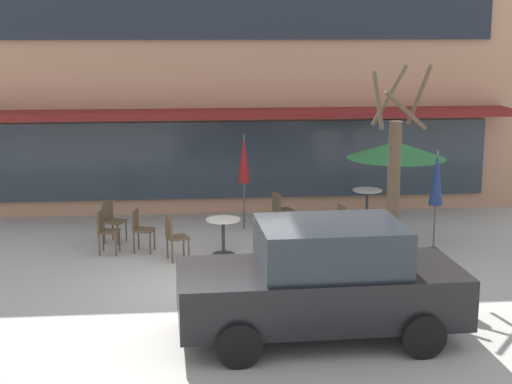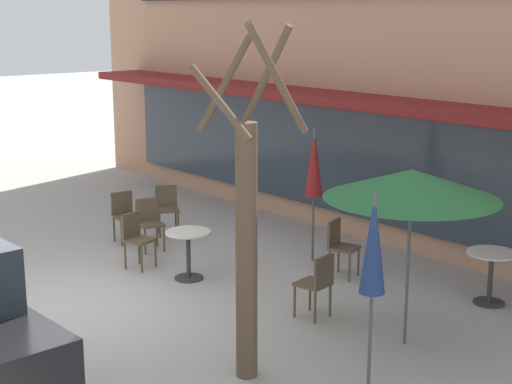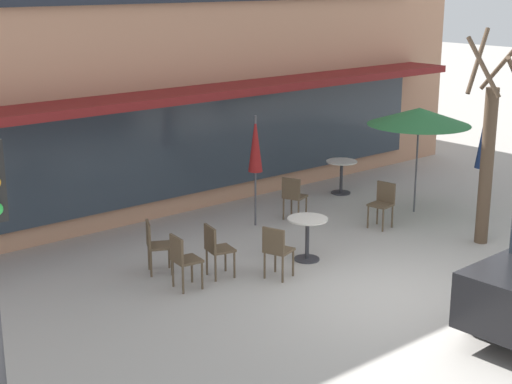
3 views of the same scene
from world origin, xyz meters
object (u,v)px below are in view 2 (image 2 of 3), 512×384
(cafe_chair_2, at_px, (317,281))
(patio_umbrella_corner_open, at_px, (412,184))
(cafe_chair_1, at_px, (149,220))
(cafe_chair_4, at_px, (124,213))
(cafe_table_streetside, at_px, (188,247))
(cafe_table_near_wall, at_px, (491,269))
(cafe_chair_3, at_px, (167,206))
(cafe_chair_0, at_px, (340,244))
(cafe_chair_5, at_px, (136,236))
(patio_umbrella_cream_folded, at_px, (314,164))
(patio_umbrella_green_folded, at_px, (373,245))
(street_tree, at_px, (247,228))

(cafe_chair_2, bearing_deg, patio_umbrella_corner_open, 10.57)
(cafe_chair_1, bearing_deg, cafe_chair_4, -174.75)
(cafe_table_streetside, relative_size, cafe_chair_2, 0.85)
(cafe_table_near_wall, relative_size, cafe_chair_4, 0.85)
(cafe_chair_2, bearing_deg, cafe_chair_3, 170.44)
(patio_umbrella_corner_open, height_order, cafe_chair_1, patio_umbrella_corner_open)
(cafe_chair_0, xyz_separation_m, cafe_chair_5, (-2.39, -2.17, 0.00))
(cafe_table_streetside, height_order, patio_umbrella_corner_open, patio_umbrella_corner_open)
(cafe_chair_5, bearing_deg, patio_umbrella_cream_folded, 56.60)
(cafe_table_near_wall, bearing_deg, cafe_chair_1, -157.05)
(cafe_table_near_wall, height_order, patio_umbrella_green_folded, patio_umbrella_green_folded)
(patio_umbrella_cream_folded, xyz_separation_m, cafe_chair_2, (1.83, -1.70, -1.10))
(patio_umbrella_corner_open, height_order, cafe_chair_5, patio_umbrella_corner_open)
(cafe_chair_1, bearing_deg, street_tree, -20.40)
(cafe_table_streetside, bearing_deg, patio_umbrella_green_folded, -8.02)
(cafe_table_near_wall, bearing_deg, cafe_chair_0, -160.94)
(cafe_chair_1, distance_m, cafe_chair_5, 0.99)
(cafe_chair_3, bearing_deg, patio_umbrella_cream_folded, 16.99)
(cafe_chair_1, xyz_separation_m, cafe_chair_3, (-0.65, 0.80, 0.00))
(cafe_table_near_wall, relative_size, patio_umbrella_cream_folded, 0.35)
(cafe_chair_3, bearing_deg, cafe_chair_1, -50.96)
(patio_umbrella_green_folded, xyz_separation_m, cafe_chair_3, (-6.55, 1.78, -1.10))
(patio_umbrella_green_folded, distance_m, cafe_chair_2, 2.32)
(patio_umbrella_cream_folded, bearing_deg, cafe_table_streetside, -105.75)
(patio_umbrella_corner_open, relative_size, cafe_chair_4, 2.47)
(cafe_table_streetside, distance_m, patio_umbrella_cream_folded, 2.43)
(cafe_chair_0, bearing_deg, cafe_table_near_wall, 19.06)
(patio_umbrella_green_folded, height_order, cafe_chair_5, patio_umbrella_green_folded)
(cafe_chair_2, height_order, cafe_chair_5, same)
(patio_umbrella_green_folded, distance_m, cafe_chair_0, 3.89)
(cafe_table_near_wall, relative_size, cafe_chair_2, 0.85)
(cafe_table_near_wall, xyz_separation_m, patio_umbrella_cream_folded, (-3.00, -0.54, 1.11))
(patio_umbrella_corner_open, bearing_deg, cafe_chair_5, -168.73)
(cafe_chair_1, relative_size, street_tree, 0.23)
(patio_umbrella_green_folded, height_order, cafe_chair_4, patio_umbrella_green_folded)
(cafe_chair_5, bearing_deg, patio_umbrella_green_folded, -3.08)
(patio_umbrella_corner_open, bearing_deg, cafe_table_near_wall, 93.56)
(cafe_chair_5, relative_size, street_tree, 0.23)
(patio_umbrella_corner_open, distance_m, cafe_chair_3, 6.26)
(cafe_chair_4, bearing_deg, cafe_chair_0, 22.13)
(cafe_chair_1, height_order, cafe_chair_4, same)
(cafe_chair_4, bearing_deg, patio_umbrella_green_folded, -7.82)
(cafe_chair_5, bearing_deg, cafe_chair_0, 42.25)
(patio_umbrella_cream_folded, relative_size, cafe_chair_0, 2.47)
(patio_umbrella_corner_open, xyz_separation_m, street_tree, (-0.59, -2.03, -0.29))
(cafe_chair_4, xyz_separation_m, street_tree, (5.52, -1.73, 1.21))
(cafe_chair_1, distance_m, cafe_chair_2, 4.11)
(cafe_table_near_wall, height_order, cafe_chair_4, cafe_chair_4)
(patio_umbrella_green_folded, relative_size, cafe_chair_0, 2.47)
(patio_umbrella_green_folded, height_order, cafe_chair_2, patio_umbrella_green_folded)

